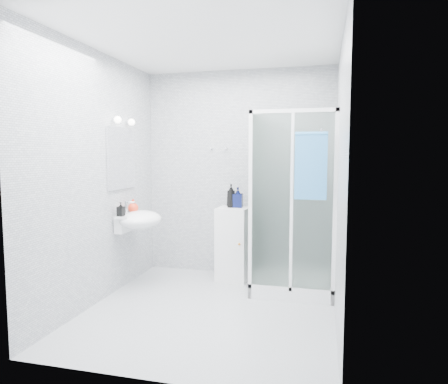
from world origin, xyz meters
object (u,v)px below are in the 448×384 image
(shampoo_bottle_a, at_px, (231,196))
(hand_towel, at_px, (311,164))
(shampoo_bottle_b, at_px, (238,197))
(soap_dispenser_orange, at_px, (133,206))
(storage_cabinet, at_px, (233,244))
(shower_enclosure, at_px, (286,252))
(wall_basin, at_px, (139,220))
(soap_dispenser_black, at_px, (121,209))

(shampoo_bottle_a, bearing_deg, hand_towel, -34.68)
(shampoo_bottle_b, relative_size, soap_dispenser_orange, 1.58)
(hand_towel, distance_m, shampoo_bottle_a, 1.25)
(storage_cabinet, distance_m, shampoo_bottle_a, 0.59)
(shower_enclosure, distance_m, wall_basin, 1.72)
(storage_cabinet, height_order, hand_towel, hand_towel)
(shampoo_bottle_a, xyz_separation_m, shampoo_bottle_b, (0.08, 0.02, -0.02))
(soap_dispenser_orange, relative_size, soap_dispenser_black, 1.01)
(shower_enclosure, distance_m, storage_cabinet, 0.72)
(shower_enclosure, height_order, hand_towel, shower_enclosure)
(wall_basin, relative_size, shampoo_bottle_b, 2.25)
(hand_towel, bearing_deg, soap_dispenser_black, -177.41)
(hand_towel, bearing_deg, shower_enclosure, 123.70)
(storage_cabinet, bearing_deg, hand_towel, -31.84)
(wall_basin, xyz_separation_m, shampoo_bottle_b, (1.03, 0.60, 0.22))
(shampoo_bottle_a, bearing_deg, shower_enclosure, -21.03)
(wall_basin, relative_size, hand_towel, 0.83)
(shower_enclosure, distance_m, soap_dispenser_orange, 1.86)
(shampoo_bottle_a, relative_size, soap_dispenser_black, 1.86)
(shampoo_bottle_a, relative_size, shampoo_bottle_b, 1.16)
(shampoo_bottle_a, xyz_separation_m, soap_dispenser_orange, (-1.08, -0.47, -0.10))
(wall_basin, bearing_deg, hand_towel, -2.53)
(shower_enclosure, distance_m, hand_towel, 1.11)
(shower_enclosure, distance_m, shampoo_bottle_b, 0.89)
(storage_cabinet, bearing_deg, shampoo_bottle_a, 149.68)
(shampoo_bottle_a, bearing_deg, shampoo_bottle_b, 10.80)
(wall_basin, bearing_deg, shower_enclosure, 10.81)
(shampoo_bottle_b, bearing_deg, shampoo_bottle_a, -169.20)
(shower_enclosure, height_order, shampoo_bottle_b, shower_enclosure)
(wall_basin, distance_m, soap_dispenser_orange, 0.22)
(soap_dispenser_orange, bearing_deg, shampoo_bottle_a, 23.49)
(wall_basin, xyz_separation_m, storage_cabinet, (0.98, 0.57, -0.35))
(wall_basin, height_order, shampoo_bottle_a, shampoo_bottle_a)
(shower_enclosure, relative_size, shampoo_bottle_b, 8.03)
(hand_towel, distance_m, shampoo_bottle_b, 1.20)
(shampoo_bottle_b, distance_m, soap_dispenser_orange, 1.26)
(storage_cabinet, distance_m, shampoo_bottle_b, 0.58)
(shower_enclosure, relative_size, hand_towel, 2.97)
(shower_enclosure, bearing_deg, shampoo_bottle_a, 158.97)
(storage_cabinet, relative_size, soap_dispenser_black, 5.78)
(wall_basin, xyz_separation_m, soap_dispenser_orange, (-0.12, 0.12, 0.14))
(shampoo_bottle_b, bearing_deg, hand_towel, -37.73)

